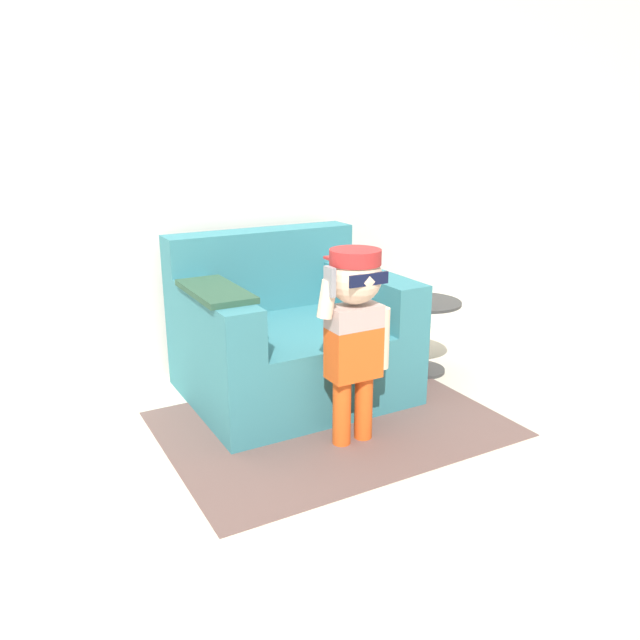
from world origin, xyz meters
name	(u,v)px	position (x,y,z in m)	size (l,w,h in m)	color
ground_plane	(274,408)	(0.00, 0.00, 0.00)	(10.00, 10.00, 0.00)	beige
wall_back	(216,156)	(0.00, 0.73, 1.30)	(10.00, 0.05, 2.60)	silver
armchair	(287,337)	(0.18, 0.18, 0.32)	(1.16, 1.00, 0.89)	teal
person_child	(355,317)	(0.18, -0.52, 0.63)	(0.39, 0.29, 0.94)	#E05119
side_table	(424,329)	(1.04, 0.04, 0.28)	(0.43, 0.43, 0.45)	#333333
rug	(332,423)	(0.18, -0.32, 0.00)	(1.67, 1.22, 0.01)	brown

